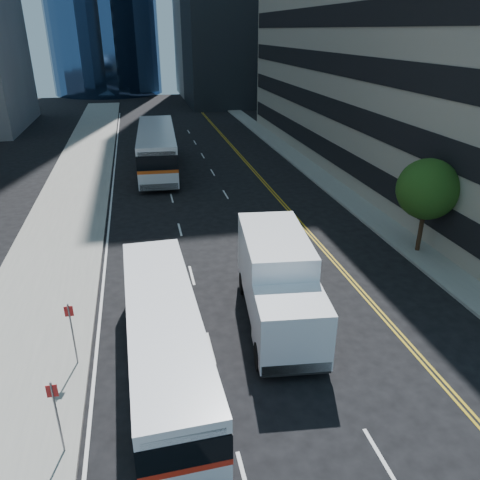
{
  "coord_description": "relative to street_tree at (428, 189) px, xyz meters",
  "views": [
    {
      "loc": [
        -5.53,
        -12.66,
        11.25
      ],
      "look_at": [
        -1.54,
        5.63,
        2.8
      ],
      "focal_mm": 35.0,
      "sensor_mm": 36.0,
      "label": 1
    }
  ],
  "objects": [
    {
      "name": "sidewalk_east",
      "position": [
        -0.0,
        17.0,
        -3.57
      ],
      "size": [
        2.0,
        90.0,
        0.15
      ],
      "primitive_type": "cube",
      "color": "gray",
      "rests_on": "ground"
    },
    {
      "name": "street_tree",
      "position": [
        0.0,
        0.0,
        0.0
      ],
      "size": [
        3.2,
        3.2,
        5.1
      ],
      "color": "#332114",
      "rests_on": "sidewalk_east"
    },
    {
      "name": "bus_front",
      "position": [
        -14.25,
        -7.08,
        -2.12
      ],
      "size": [
        2.67,
        10.89,
        2.79
      ],
      "rotation": [
        0.0,
        0.0,
        0.03
      ],
      "color": "white",
      "rests_on": "ground"
    },
    {
      "name": "box_truck",
      "position": [
        -9.47,
        -4.77,
        -1.76
      ],
      "size": [
        3.36,
        7.68,
        3.56
      ],
      "rotation": [
        0.0,
        0.0,
        -0.11
      ],
      "color": "white",
      "rests_on": "ground"
    },
    {
      "name": "ground",
      "position": [
        -9.0,
        -8.0,
        -3.64
      ],
      "size": [
        160.0,
        160.0,
        0.0
      ],
      "primitive_type": "plane",
      "color": "black",
      "rests_on": "ground"
    },
    {
      "name": "sidewalk_west",
      "position": [
        -19.5,
        17.0,
        -3.57
      ],
      "size": [
        5.0,
        90.0,
        0.15
      ],
      "primitive_type": "cube",
      "color": "gray",
      "rests_on": "ground"
    },
    {
      "name": "bus_rear",
      "position": [
        -13.0,
        19.71,
        -1.7
      ],
      "size": [
        3.65,
        13.93,
        3.56
      ],
      "rotation": [
        0.0,
        0.0,
        -0.05
      ],
      "color": "silver",
      "rests_on": "ground"
    }
  ]
}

